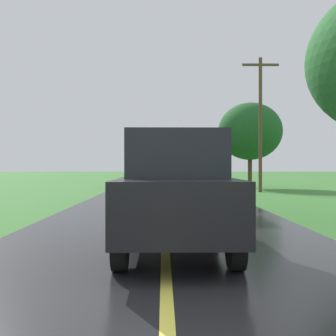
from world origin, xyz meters
TOP-DOWN VIEW (x-y plane):
  - ground_plane at (0.00, 0.00)m, footprint 200.00×200.00m
  - road_surface at (0.00, 0.00)m, footprint 6.40×120.00m
  - centre_line at (0.00, 0.00)m, footprint 0.14×108.00m
  - banana_truck_near at (0.18, 11.24)m, footprint 2.38×5.82m
  - banana_truck_far at (0.27, 25.09)m, footprint 2.38×5.81m
  - utility_pole_roadside at (5.48, 18.23)m, footprint 2.08×0.20m
  - roadside_tree_mid_right at (5.88, 22.54)m, footprint 4.32×4.32m
  - following_car at (0.16, 2.94)m, footprint 1.74×4.10m

SIDE VIEW (x-z plane):
  - ground_plane at x=0.00m, z-range 0.00..0.00m
  - road_surface at x=0.00m, z-range 0.00..0.08m
  - centre_line at x=0.00m, z-range 0.08..0.09m
  - following_car at x=0.16m, z-range 0.11..2.03m
  - banana_truck_far at x=0.27m, z-range 0.07..2.87m
  - banana_truck_near at x=0.18m, z-range 0.08..2.88m
  - roadside_tree_mid_right at x=5.88m, z-range 0.95..6.74m
  - utility_pole_roadside at x=5.48m, z-range 0.31..7.94m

